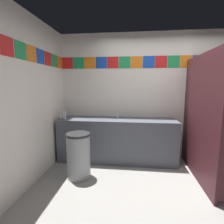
{
  "coord_description": "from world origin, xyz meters",
  "views": [
    {
      "loc": [
        -0.55,
        -2.31,
        1.54
      ],
      "look_at": [
        -0.93,
        0.83,
        1.05
      ],
      "focal_mm": 28.19,
      "sensor_mm": 36.0,
      "label": 1
    }
  ],
  "objects": [
    {
      "name": "faucet_center",
      "position": [
        -0.86,
        1.23,
        0.92
      ],
      "size": [
        0.04,
        0.1,
        0.14
      ],
      "color": "silver",
      "rests_on": "vanity_counter"
    },
    {
      "name": "vanity_counter",
      "position": [
        -0.86,
        1.14,
        0.44
      ],
      "size": [
        2.34,
        0.59,
        0.87
      ],
      "color": "#4C515B",
      "rests_on": "ground_plane"
    },
    {
      "name": "toilet",
      "position": [
        1.02,
        0.97,
        0.3
      ],
      "size": [
        0.39,
        0.49,
        0.74
      ],
      "color": "white",
      "rests_on": "ground_plane"
    },
    {
      "name": "wall_side",
      "position": [
        -2.12,
        0.0,
        1.3
      ],
      "size": [
        0.09,
        2.87,
        2.6
      ],
      "color": "silver",
      "rests_on": "ground_plane"
    },
    {
      "name": "stall_divider",
      "position": [
        0.68,
        0.39,
        1.01
      ],
      "size": [
        0.92,
        1.56,
        2.03
      ],
      "color": "#471E23",
      "rests_on": "ground_plane"
    },
    {
      "name": "trash_bin",
      "position": [
        -1.43,
        0.38,
        0.38
      ],
      "size": [
        0.39,
        0.39,
        0.76
      ],
      "color": "#999EA3",
      "rests_on": "ground_plane"
    },
    {
      "name": "wall_back",
      "position": [
        0.0,
        1.47,
        1.31
      ],
      "size": [
        4.16,
        0.09,
        2.6
      ],
      "color": "silver",
      "rests_on": "ground_plane"
    },
    {
      "name": "ground_plane",
      "position": [
        0.0,
        0.0,
        0.0
      ],
      "size": [
        9.14,
        9.14,
        0.0
      ],
      "primitive_type": "plane",
      "color": "gray"
    },
    {
      "name": "soap_dispenser",
      "position": [
        -1.91,
        0.96,
        0.95
      ],
      "size": [
        0.09,
        0.09,
        0.16
      ],
      "color": "#B7BABF",
      "rests_on": "vanity_counter"
    }
  ]
}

